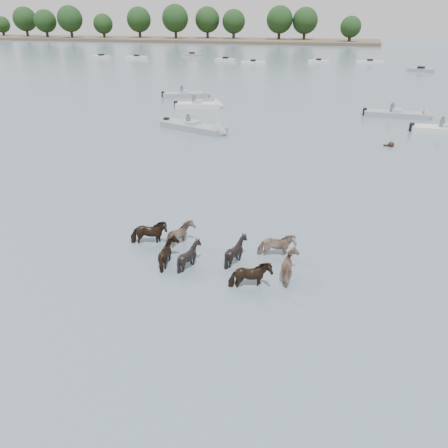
# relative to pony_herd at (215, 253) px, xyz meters

# --- Properties ---
(ground) EXTENTS (400.00, 400.00, 0.00)m
(ground) POSITION_rel_pony_herd_xyz_m (-1.21, -0.11, -0.35)
(ground) COLOR #4A5C6B
(ground) RESTS_ON ground
(shoreline) EXTENTS (160.00, 30.00, 1.00)m
(shoreline) POSITION_rel_pony_herd_xyz_m (-71.21, 149.89, 0.15)
(shoreline) COLOR #4C4233
(shoreline) RESTS_ON ground
(pony_herd) EXTENTS (7.44, 3.53, 1.27)m
(pony_herd) POSITION_rel_pony_herd_xyz_m (0.00, 0.00, 0.00)
(pony_herd) COLOR black
(pony_herd) RESTS_ON ground
(swimming_pony) EXTENTS (0.72, 0.44, 0.44)m
(swimming_pony) POSITION_rel_pony_herd_xyz_m (6.89, 18.79, -0.25)
(swimming_pony) COLOR black
(swimming_pony) RESTS_ON ground
(motorboat_a) EXTENTS (5.10, 2.80, 1.92)m
(motorboat_a) POSITION_rel_pony_herd_xyz_m (-10.25, 28.66, -0.12)
(motorboat_a) COLOR silver
(motorboat_a) RESTS_ON ground
(motorboat_b) EXTENTS (6.42, 3.58, 1.92)m
(motorboat_b) POSITION_rel_pony_herd_xyz_m (-7.31, 19.12, -0.12)
(motorboat_b) COLOR gray
(motorboat_b) RESTS_ON ground
(motorboat_c) EXTENTS (6.11, 1.75, 1.92)m
(motorboat_c) POSITION_rel_pony_herd_xyz_m (8.56, 29.42, -0.12)
(motorboat_c) COLOR gray
(motorboat_c) RESTS_ON ground
(motorboat_f) EXTENTS (5.67, 3.64, 1.92)m
(motorboat_f) POSITION_rel_pony_herd_xyz_m (-13.81, 34.51, -0.12)
(motorboat_f) COLOR gray
(motorboat_f) RESTS_ON ground
(distant_flotilla) EXTENTS (105.47, 24.64, 0.93)m
(distant_flotilla) POSITION_rel_pony_herd_xyz_m (-0.80, 75.03, -0.09)
(distant_flotilla) COLOR silver
(distant_flotilla) RESTS_ON ground
(treeline) EXTENTS (147.28, 19.92, 12.33)m
(treeline) POSITION_rel_pony_herd_xyz_m (-70.61, 148.50, 6.59)
(treeline) COLOR #382619
(treeline) RESTS_ON ground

